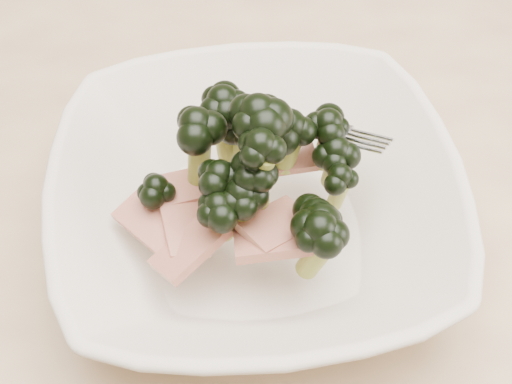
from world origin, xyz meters
TOP-DOWN VIEW (x-y plane):
  - dining_table at (0.00, 0.00)m, footprint 1.20×0.80m
  - broccoli_dish at (-0.07, -0.05)m, footprint 0.30×0.30m

SIDE VIEW (x-z plane):
  - dining_table at x=0.00m, z-range 0.28..1.03m
  - broccoli_dish at x=-0.07m, z-range 0.72..0.86m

